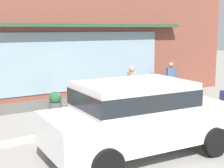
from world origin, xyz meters
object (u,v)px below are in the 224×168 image
Objects in this scene: fire_hydrant at (116,103)px; pedestrian_passerby at (171,78)px; potted_plant_by_entrance at (99,94)px; potted_plant_low_front at (55,102)px; potted_plant_corner_tall at (172,86)px; potted_plant_window_center at (122,92)px; pedestrian_with_handbag at (132,85)px; potted_plant_window_left at (152,85)px; parked_car_white at (138,114)px.

pedestrian_passerby is at bearing 13.55° from fire_hydrant.
potted_plant_low_front is at bearing -179.90° from potted_plant_by_entrance.
fire_hydrant is at bearing -93.84° from potted_plant_by_entrance.
potted_plant_by_entrance is (-3.73, -0.10, 0.08)m from potted_plant_corner_tall.
potted_plant_by_entrance is (-1.31, -0.42, 0.15)m from potted_plant_window_center.
pedestrian_with_handbag is 1.80× the size of potted_plant_corner_tall.
pedestrian_passerby is at bearing -29.04° from potted_plant_window_center.
potted_plant_by_entrance is at bearing 12.35° from pedestrian_passerby.
pedestrian_with_handbag is at bearing -144.55° from potted_plant_window_left.
potted_plant_corner_tall is at bearing 1.48° from potted_plant_by_entrance.
pedestrian_with_handbag is 1.52× the size of potted_plant_by_entrance.
pedestrian_passerby is 3.13m from potted_plant_by_entrance.
potted_plant_window_left is (-0.89, 0.29, 0.11)m from potted_plant_corner_tall.
potted_plant_window_left is at bearing -54.93° from pedestrian_passerby.
potted_plant_low_front is at bearing -172.14° from potted_plant_window_center.
fire_hydrant is 0.79× the size of potted_plant_by_entrance.
potted_plant_by_entrance is at bearing -143.36° from pedestrian_with_handbag.
pedestrian_with_handbag is 1.80m from potted_plant_window_center.
parked_car_white is at bearing -131.78° from potted_plant_window_left.
pedestrian_passerby is (2.38, 0.61, -0.01)m from pedestrian_with_handbag.
pedestrian_passerby is (3.14, 0.76, 0.50)m from fire_hydrant.
potted_plant_by_entrance is at bearing 0.10° from potted_plant_low_front.
potted_plant_by_entrance is 2.87m from potted_plant_window_left.
pedestrian_with_handbag is 2.75m from potted_plant_low_front.
potted_plant_window_center is 1.38m from potted_plant_by_entrance.
pedestrian_with_handbag reaches higher than fire_hydrant.
potted_plant_by_entrance is (1.68, 4.68, -0.48)m from parked_car_white.
pedestrian_passerby is at bearing 110.88° from pedestrian_with_handbag.
potted_plant_low_front is 1.76m from potted_plant_by_entrance.
pedestrian_with_handbag reaches higher than potted_plant_corner_tall.
pedestrian_with_handbag is at bearing 59.90° from parked_car_white.
potted_plant_window_center is 2.45m from potted_plant_corner_tall.
pedestrian_passerby is at bearing -10.19° from potted_plant_by_entrance.
parked_car_white is (-2.36, -3.52, 0.05)m from pedestrian_with_handbag.
potted_plant_window_left reaches higher than potted_plant_by_entrance.
fire_hydrant is 0.53× the size of pedestrian_passerby.
pedestrian_with_handbag is at bearing -111.94° from potted_plant_window_center.
potted_plant_low_front is at bearing -175.15° from potted_plant_window_left.
potted_plant_low_front is 0.84× the size of potted_plant_corner_tall.
pedestrian_passerby is at bearing 44.79° from parked_car_white.
potted_plant_corner_tall is (0.68, 0.65, -0.49)m from pedestrian_passerby.
potted_plant_low_front is 0.71× the size of potted_plant_by_entrance.
potted_plant_window_center is at bearing 17.80° from potted_plant_by_entrance.
parked_car_white reaches higher than potted_plant_corner_tall.
potted_plant_corner_tall is at bearing 45.10° from parked_car_white.
pedestrian_passerby is 1.06m from potted_plant_corner_tall.
potted_plant_window_center is at bearing 51.02° from fire_hydrant.
pedestrian_with_handbag reaches higher than potted_plant_by_entrance.
parked_car_white reaches higher than potted_plant_window_center.
potted_plant_window_left reaches higher than potted_plant_window_center.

